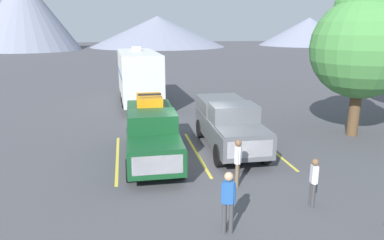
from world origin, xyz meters
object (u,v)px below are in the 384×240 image
Objects in this scene: pickup_truck_a at (152,131)px; person_a at (314,179)px; pickup_truck_b at (229,123)px; person_c at (238,160)px; camper_trailer_a at (138,75)px; person_b at (228,199)px.

pickup_truck_a is 6.71m from person_a.
pickup_truck_b is 3.95m from person_c.
person_a is 0.92× the size of person_c.
camper_trailer_a reaches higher than pickup_truck_a.
person_c is at bearing 135.30° from person_a.
pickup_truck_b is 3.65× the size of person_a.
pickup_truck_a is 10.63m from camper_trailer_a.
pickup_truck_b is (3.45, 0.55, -0.01)m from pickup_truck_a.
pickup_truck_b reaches higher than person_a.
person_a is at bearing -74.18° from camper_trailer_a.
pickup_truck_b is 10.67m from camper_trailer_a.
camper_trailer_a reaches higher than pickup_truck_b.
camper_trailer_a is at bearing 100.83° from person_c.
camper_trailer_a is (-3.49, 10.04, 0.93)m from pickup_truck_b.
person_a is 2.50m from person_c.
person_c is at bearing -51.63° from pickup_truck_a.
person_b is at bearing -75.94° from pickup_truck_a.
camper_trailer_a is (-0.04, 10.59, 0.92)m from pickup_truck_a.
person_c is (1.13, 2.64, -0.04)m from person_b.
pickup_truck_a is 1.06× the size of pickup_truck_b.
person_c reaches higher than person_a.
pickup_truck_a is at bearing 130.95° from person_a.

